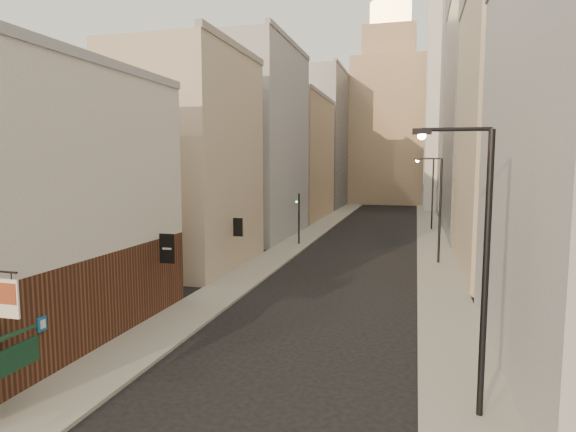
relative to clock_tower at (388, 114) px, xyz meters
The scene contains 16 objects.
sidewalk_left 41.32m from the clock_tower, 98.46° to the right, with size 3.00×140.00×0.15m, color gray.
sidewalk_right 41.64m from the clock_tower, 78.54° to the right, with size 3.00×140.00×0.15m, color gray.
near_building_left 84.40m from the clock_tower, 96.86° to the right, with size 8.30×23.04×12.30m.
left_bldg_beige 67.60m from the clock_tower, 99.46° to the right, with size 8.00×12.00×16.00m, color #C1AD91.
left_bldg_grey 51.76m from the clock_tower, 102.41° to the right, with size 8.00×16.00×20.00m, color gray.
left_bldg_tan 35.05m from the clock_tower, 108.97° to the right, with size 8.00×18.00×17.00m, color #997F61.
left_bldg_wingrid 17.23m from the clock_tower, 132.51° to the right, with size 8.00×20.00×24.00m, color gray.
right_bldg_beige 63.81m from the clock_tower, 78.16° to the right, with size 8.00×16.00×20.00m, color #C1AD91.
right_bldg_wingrid 44.21m from the clock_tower, 72.80° to the right, with size 8.00×20.00×26.00m, color gray.
highrise 24.93m from the clock_tower, 36.38° to the right, with size 21.00×23.00×51.20m.
clock_tower is the anchor object (origin of this frame).
white_tower 17.83m from the clock_tower, 51.84° to the right, with size 8.00×8.00×41.50m.
streetlamp_near 85.66m from the clock_tower, 84.86° to the right, with size 2.34×0.39×8.91m.
streetlamp_mid 62.51m from the clock_tower, 83.07° to the right, with size 2.17×0.45×8.29m.
streetlamp_far 43.31m from the clock_tower, 79.66° to the right, with size 2.18×0.79×8.53m.
traffic_light_left 56.89m from the clock_tower, 95.28° to the right, with size 0.55×0.45×5.00m.
Camera 1 is at (4.74, -7.50, 7.86)m, focal length 30.00 mm.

